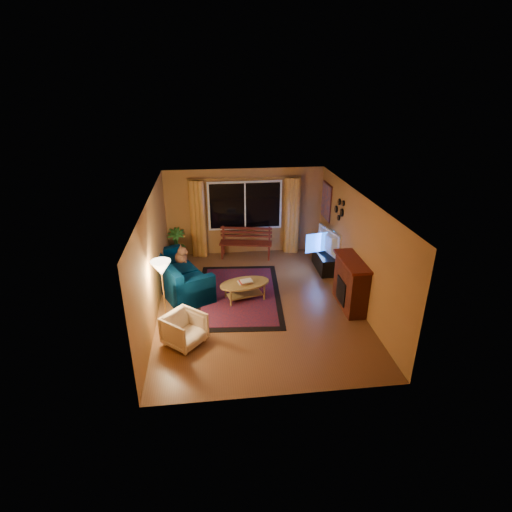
{
  "coord_description": "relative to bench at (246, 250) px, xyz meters",
  "views": [
    {
      "loc": [
        -0.98,
        -7.98,
        4.76
      ],
      "look_at": [
        0.0,
        0.3,
        1.05
      ],
      "focal_mm": 28.0,
      "sensor_mm": 36.0,
      "label": 1
    }
  ],
  "objects": [
    {
      "name": "painting",
      "position": [
        2.24,
        -0.14,
        1.43
      ],
      "size": [
        0.04,
        0.76,
        0.96
      ],
      "primitive_type": "cube",
      "color": "orange",
      "rests_on": "wall_right"
    },
    {
      "name": "floor",
      "position": [
        0.02,
        -2.59,
        -0.23
      ],
      "size": [
        4.5,
        6.0,
        0.02
      ],
      "primitive_type": "cube",
      "color": "brown",
      "rests_on": "ground"
    },
    {
      "name": "wall_back",
      "position": [
        0.02,
        0.42,
        1.03
      ],
      "size": [
        4.5,
        0.02,
        2.5
      ],
      "primitive_type": "cube",
      "color": "#B3783D",
      "rests_on": "ground"
    },
    {
      "name": "fireplace",
      "position": [
        2.07,
        -2.99,
        0.33
      ],
      "size": [
        0.4,
        1.2,
        1.1
      ],
      "primitive_type": "cube",
      "color": "maroon",
      "rests_on": "ground"
    },
    {
      "name": "ceiling",
      "position": [
        0.02,
        -2.59,
        2.29
      ],
      "size": [
        4.5,
        6.0,
        0.02
      ],
      "primitive_type": "cube",
      "color": "white",
      "rests_on": "ground"
    },
    {
      "name": "bench",
      "position": [
        0.0,
        0.0,
        0.0
      ],
      "size": [
        1.54,
        0.7,
        0.45
      ],
      "primitive_type": "cube",
      "rotation": [
        0.0,
        0.0,
        -0.19
      ],
      "color": "#4E160F",
      "rests_on": "ground"
    },
    {
      "name": "armchair",
      "position": [
        -1.57,
        -3.97,
        0.13
      ],
      "size": [
        0.93,
        0.94,
        0.7
      ],
      "primitive_type": "imported",
      "rotation": [
        0.0,
        0.0,
        0.85
      ],
      "color": "beige",
      "rests_on": "ground"
    },
    {
      "name": "sofa",
      "position": [
        -1.81,
        -1.7,
        0.22
      ],
      "size": [
        1.79,
        2.41,
        0.9
      ],
      "primitive_type": "cube",
      "rotation": [
        0.0,
        0.0,
        0.44
      ],
      "color": "#001734",
      "rests_on": "ground"
    },
    {
      "name": "tv_console",
      "position": [
        2.02,
        -1.03,
        0.01
      ],
      "size": [
        0.39,
        1.14,
        0.47
      ],
      "primitive_type": "cube",
      "rotation": [
        0.0,
        0.0,
        -0.01
      ],
      "color": "black",
      "rests_on": "ground"
    },
    {
      "name": "wall_left",
      "position": [
        -2.24,
        -2.59,
        1.03
      ],
      "size": [
        0.02,
        6.0,
        2.5
      ],
      "primitive_type": "cube",
      "color": "#B3783D",
      "rests_on": "ground"
    },
    {
      "name": "wall_right",
      "position": [
        2.28,
        -2.59,
        1.03
      ],
      "size": [
        0.02,
        6.0,
        2.5
      ],
      "primitive_type": "cube",
      "color": "#B3783D",
      "rests_on": "ground"
    },
    {
      "name": "coffee_table",
      "position": [
        -0.25,
        -2.39,
        -0.01
      ],
      "size": [
        1.43,
        1.43,
        0.43
      ],
      "primitive_type": "cylinder",
      "rotation": [
        0.0,
        0.0,
        0.24
      ],
      "color": "#9F7D40",
      "rests_on": "ground"
    },
    {
      "name": "curtain_right",
      "position": [
        1.37,
        0.29,
        0.9
      ],
      "size": [
        0.36,
        0.36,
        2.24
      ],
      "primitive_type": "cylinder",
      "color": "orange",
      "rests_on": "ground"
    },
    {
      "name": "potted_plant",
      "position": [
        -1.97,
        0.15,
        0.23
      ],
      "size": [
        0.55,
        0.55,
        0.9
      ],
      "primitive_type": "imported",
      "rotation": [
        0.0,
        0.0,
        0.09
      ],
      "color": "#235B1E",
      "rests_on": "ground"
    },
    {
      "name": "mirror_cluster",
      "position": [
        2.23,
        -1.29,
        1.58
      ],
      "size": [
        0.06,
        0.6,
        0.56
      ],
      "primitive_type": null,
      "color": "black",
      "rests_on": "wall_right"
    },
    {
      "name": "window",
      "position": [
        0.02,
        0.36,
        1.23
      ],
      "size": [
        2.0,
        0.02,
        1.3
      ],
      "primitive_type": "cube",
      "color": "black",
      "rests_on": "wall_back"
    },
    {
      "name": "dog",
      "position": [
        -1.76,
        -1.2,
        0.45
      ],
      "size": [
        0.37,
        0.47,
        0.47
      ],
      "primitive_type": null,
      "rotation": [
        0.0,
        0.0,
        -0.13
      ],
      "color": "brown",
      "rests_on": "sofa"
    },
    {
      "name": "floor_lamp",
      "position": [
        -1.98,
        -3.37,
        0.54
      ],
      "size": [
        0.26,
        0.26,
        1.53
      ],
      "primitive_type": "cylinder",
      "rotation": [
        0.0,
        0.0,
        0.02
      ],
      "color": "#BF8C3F",
      "rests_on": "ground"
    },
    {
      "name": "curtain_left",
      "position": [
        -1.33,
        0.29,
        0.9
      ],
      "size": [
        0.36,
        0.36,
        2.24
      ],
      "primitive_type": "cylinder",
      "color": "orange",
      "rests_on": "ground"
    },
    {
      "name": "television",
      "position": [
        2.02,
        -1.03,
        0.58
      ],
      "size": [
        0.39,
        1.15,
        0.66
      ],
      "primitive_type": "imported",
      "rotation": [
        0.0,
        0.0,
        1.78
      ],
      "color": "black",
      "rests_on": "tv_console"
    },
    {
      "name": "curtain_rod",
      "position": [
        0.02,
        0.31,
        2.03
      ],
      "size": [
        3.2,
        0.03,
        0.03
      ],
      "primitive_type": "cylinder",
      "rotation": [
        0.0,
        1.57,
        0.0
      ],
      "color": "#BF8C3F",
      "rests_on": "wall_back"
    },
    {
      "name": "rug",
      "position": [
        -0.38,
        -2.17,
        -0.21
      ],
      "size": [
        2.22,
        3.26,
        0.02
      ],
      "primitive_type": "cube",
      "rotation": [
        0.0,
        0.0,
        -0.08
      ],
      "color": "maroon",
      "rests_on": "ground"
    }
  ]
}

